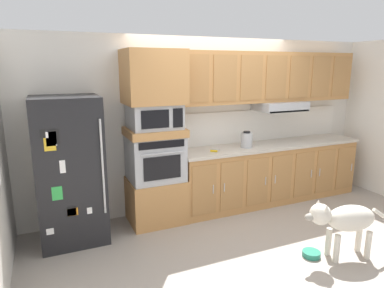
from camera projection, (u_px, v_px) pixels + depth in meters
ground_plane at (246, 230)px, 4.46m from camera, size 9.60×9.60×0.00m
back_kitchen_wall at (209, 123)px, 5.17m from camera, size 6.20×0.12×2.50m
refrigerator at (70, 170)px, 4.06m from camera, size 0.76×0.73×1.76m
oven_base_cabinet at (156, 200)px, 4.67m from camera, size 0.74×0.62×0.60m
built_in_oven at (155, 158)px, 4.54m from camera, size 0.70×0.62×0.60m
appliance_mid_shelf at (155, 132)px, 4.46m from camera, size 0.74×0.62×0.10m
microwave at (154, 116)px, 4.41m from camera, size 0.64×0.54×0.32m
appliance_upper_cabinet at (153, 77)px, 4.31m from camera, size 0.74×0.62×0.68m
lower_cabinet_run at (269, 173)px, 5.37m from camera, size 3.00×0.63×0.88m
countertop_slab at (271, 145)px, 5.27m from camera, size 3.04×0.64×0.04m
backsplash_panel at (261, 125)px, 5.47m from camera, size 3.04×0.02×0.50m
upper_cabinet_with_hood at (270, 79)px, 5.16m from camera, size 3.00×0.48×0.88m
screwdriver at (214, 151)px, 4.77m from camera, size 0.17×0.17×0.03m
electric_kettle at (247, 140)px, 5.01m from camera, size 0.17×0.17×0.24m
dog at (344, 219)px, 3.72m from camera, size 0.97×0.40×0.68m
dog_food_bowl at (311, 254)px, 3.83m from camera, size 0.20×0.20×0.06m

